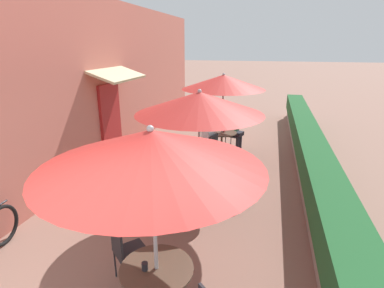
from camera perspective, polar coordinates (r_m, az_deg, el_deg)
cafe_facade_wall at (r=8.76m, az=-14.88°, el=11.43°), size 0.98×13.55×4.20m
planter_hedge at (r=8.10m, az=21.16°, el=-1.05°), size 0.60×12.55×1.01m
patio_table_near at (r=3.71m, az=-6.66°, el=-24.55°), size 0.82×0.82×0.73m
patio_umbrella_near at (r=2.88m, az=-7.80°, el=-0.98°), size 2.23×2.23×2.36m
cafe_chair_near_right at (r=4.25m, az=-12.52°, el=-19.04°), size 0.56×0.56×0.87m
coffee_cup_near at (r=3.55m, az=-8.98°, el=-22.01°), size 0.07×0.07×0.09m
patio_table_mid at (r=5.65m, az=1.31°, el=-8.08°), size 0.82×0.82×0.73m
patio_umbrella_mid at (r=5.15m, az=1.43°, el=7.80°), size 2.23×2.23×2.36m
cafe_chair_mid_left at (r=5.34m, az=-5.65°, el=-10.21°), size 0.56×0.56×0.87m
seated_patron_mid_left at (r=5.36m, az=-6.12°, el=-8.08°), size 0.50×0.51×1.25m
cafe_chair_mid_right at (r=6.07m, az=7.36°, el=-6.60°), size 0.56×0.56×0.87m
coffee_cup_mid at (r=5.47m, az=0.06°, el=-6.32°), size 0.07×0.07×0.09m
patio_table_far at (r=8.48m, az=5.67°, el=1.04°), size 0.82×0.82×0.73m
patio_umbrella_far at (r=8.15m, az=6.02°, el=11.66°), size 2.23×2.23×2.36m
cafe_chair_far_left at (r=7.83m, az=3.46°, el=-0.61°), size 0.51×0.51×0.87m
seated_patron_far_left at (r=7.83m, az=2.78°, el=0.72°), size 0.49×0.44×1.25m
cafe_chair_far_right at (r=9.16m, az=7.55°, el=2.10°), size 0.51×0.51×0.87m
seated_patron_far_right at (r=9.06m, az=8.22°, el=3.02°), size 0.49×0.44×1.25m
coffee_cup_far at (r=8.45m, az=6.11°, el=2.61°), size 0.07×0.07×0.09m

